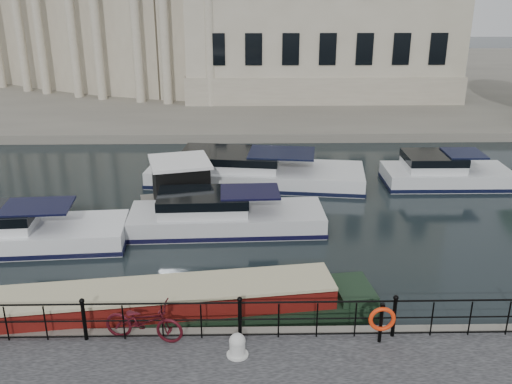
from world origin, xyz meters
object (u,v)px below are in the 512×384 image
life_ring_post (382,320)px  narrowboat (148,314)px  bicycle (144,321)px  harbour_hut (181,186)px  mooring_bollard (237,345)px

life_ring_post → narrowboat: life_ring_post is taller
bicycle → harbour_hut: size_ratio=0.53×
mooring_bollard → harbour_hut: (-2.55, 11.12, 0.11)m
bicycle → life_ring_post: size_ratio=1.84×
life_ring_post → harbour_hut: 12.37m
bicycle → mooring_bollard: 2.53m
mooring_bollard → harbour_hut: size_ratio=0.16×
life_ring_post → narrowboat: bearing=164.3°
bicycle → harbour_hut: (-0.13, 10.41, -0.15)m
narrowboat → harbour_hut: harbour_hut is taller
narrowboat → harbour_hut: 8.96m
harbour_hut → bicycle: bearing=-102.6°
bicycle → narrowboat: (-0.18, 1.47, -0.73)m
life_ring_post → harbour_hut: harbour_hut is taller
harbour_hut → narrowboat: bearing=-103.6°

